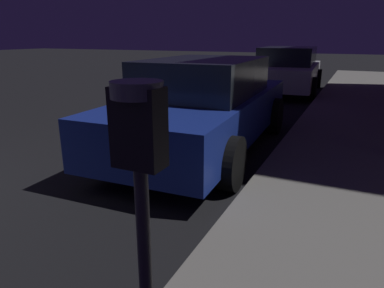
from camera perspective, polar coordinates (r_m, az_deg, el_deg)
The scene contains 3 objects.
parking_meter at distance 1.35m, azimuth -8.36°, elevation -5.03°, with size 0.19×0.19×1.45m.
car_blue at distance 5.57m, azimuth 2.10°, elevation 6.29°, with size 2.09×4.59×1.43m.
car_white at distance 12.08m, azimuth 15.22°, elevation 11.61°, with size 2.24×4.56×1.43m.
Camera 1 is at (5.00, -1.13, 1.75)m, focal length 32.76 mm.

